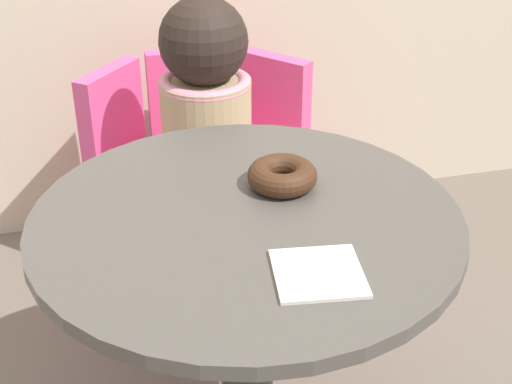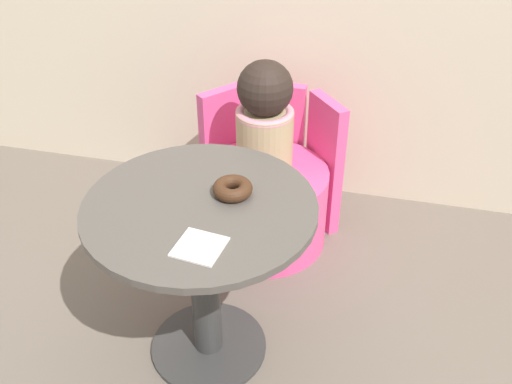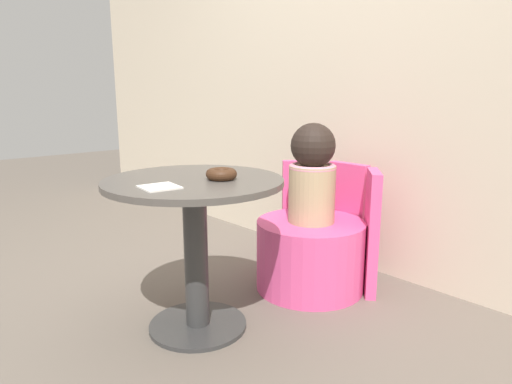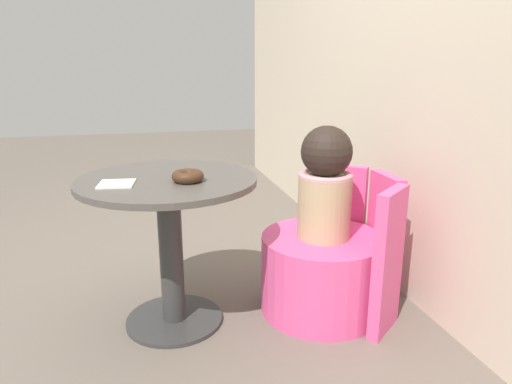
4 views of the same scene
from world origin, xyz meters
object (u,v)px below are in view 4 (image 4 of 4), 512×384
object	(u,v)px
tub_chair	(321,273)
donut	(188,176)
round_table	(169,221)
child_figure	(325,184)

from	to	relation	value
tub_chair	donut	xyz separation A→B (m)	(0.03, -0.58, 0.49)
round_table	tub_chair	xyz separation A→B (m)	(0.05, 0.66, -0.29)
round_table	tub_chair	size ratio (longest dim) A/B	1.33
tub_chair	donut	distance (m)	0.77
donut	child_figure	bearing A→B (deg)	92.97
child_figure	donut	size ratio (longest dim) A/B	3.94
round_table	donut	distance (m)	0.24
round_table	child_figure	xyz separation A→B (m)	(0.05, 0.66, 0.13)
round_table	donut	xyz separation A→B (m)	(0.08, 0.07, 0.21)
donut	tub_chair	bearing A→B (deg)	92.97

